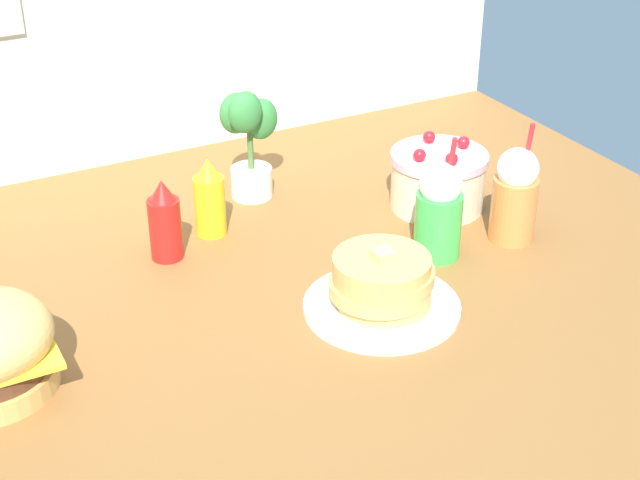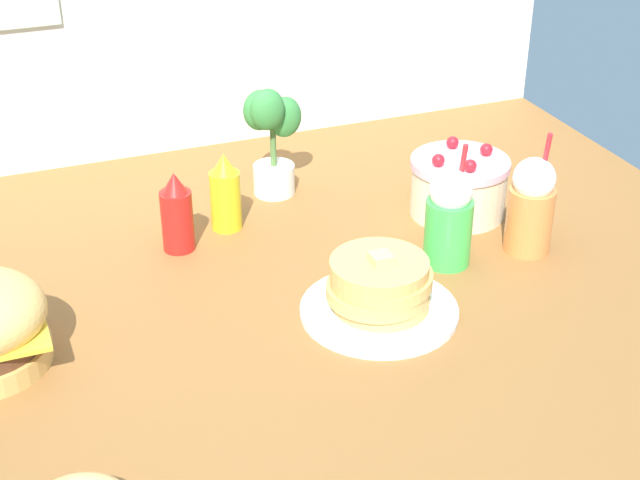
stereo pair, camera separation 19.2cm
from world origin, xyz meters
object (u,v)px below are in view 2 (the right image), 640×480
object	(u,v)px
layer_cake	(459,186)
mustard_bottle	(225,194)
cream_soda_cup	(449,218)
potted_plant	(272,136)
pancake_stack	(380,291)
ketchup_bottle	(177,214)
orange_float_cup	(531,206)

from	to	relation	value
layer_cake	mustard_bottle	bearing A→B (deg)	166.17
cream_soda_cup	potted_plant	distance (m)	0.53
pancake_stack	layer_cake	size ratio (longest dim) A/B	1.36
pancake_stack	ketchup_bottle	distance (m)	0.52
ketchup_bottle	orange_float_cup	distance (m)	0.79
potted_plant	orange_float_cup	bearing A→B (deg)	-47.61
pancake_stack	potted_plant	distance (m)	0.61
ketchup_bottle	potted_plant	world-z (taller)	potted_plant
mustard_bottle	cream_soda_cup	size ratio (longest dim) A/B	0.67
layer_cake	cream_soda_cup	distance (m)	0.25
potted_plant	ketchup_bottle	bearing A→B (deg)	-146.66
pancake_stack	orange_float_cup	size ratio (longest dim) A/B	1.13
pancake_stack	orange_float_cup	xyz separation A→B (m)	(0.42, 0.12, 0.06)
layer_cake	potted_plant	xyz separation A→B (m)	(-0.38, 0.27, 0.08)
orange_float_cup	potted_plant	world-z (taller)	potted_plant
mustard_bottle	orange_float_cup	world-z (taller)	orange_float_cup
ketchup_bottle	cream_soda_cup	bearing A→B (deg)	-27.16
ketchup_bottle	orange_float_cup	world-z (taller)	orange_float_cup
cream_soda_cup	layer_cake	bearing A→B (deg)	55.87
pancake_stack	mustard_bottle	size ratio (longest dim) A/B	1.70
pancake_stack	cream_soda_cup	xyz separation A→B (m)	(0.22, 0.13, 0.06)
pancake_stack	ketchup_bottle	xyz separation A→B (m)	(-0.32, 0.41, 0.04)
layer_cake	potted_plant	distance (m)	0.47
mustard_bottle	pancake_stack	bearing A→B (deg)	-68.28
ketchup_bottle	mustard_bottle	size ratio (longest dim) A/B	1.00
orange_float_cup	potted_plant	bearing A→B (deg)	132.39
mustard_bottle	cream_soda_cup	bearing A→B (deg)	-39.27
mustard_bottle	orange_float_cup	distance (m)	0.70
layer_cake	orange_float_cup	bearing A→B (deg)	-74.16
pancake_stack	mustard_bottle	distance (m)	0.50
ketchup_bottle	cream_soda_cup	distance (m)	0.61
ketchup_bottle	cream_soda_cup	xyz separation A→B (m)	(0.54, -0.28, 0.02)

